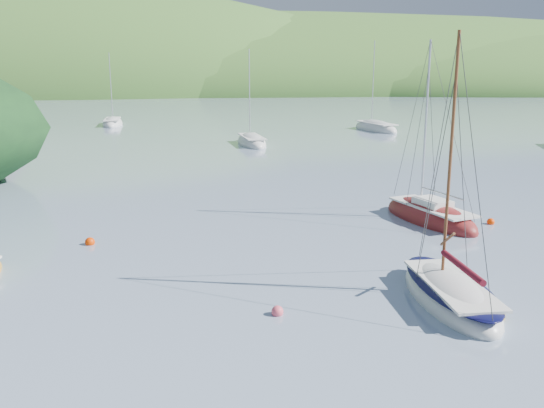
{
  "coord_description": "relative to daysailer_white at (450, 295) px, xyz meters",
  "views": [
    {
      "loc": [
        -3.92,
        -19.64,
        8.81
      ],
      "look_at": [
        -1.7,
        8.0,
        2.06
      ],
      "focal_mm": 40.0,
      "sensor_mm": 36.0,
      "label": 1
    }
  ],
  "objects": [
    {
      "name": "sloop_red",
      "position": [
        3.01,
        11.03,
        -0.02
      ],
      "size": [
        4.7,
        7.54,
        10.54
      ],
      "rotation": [
        0.0,
        0.0,
        0.34
      ],
      "color": "maroon",
      "rests_on": "ground"
    },
    {
      "name": "mooring_buoys",
      "position": [
        -3.74,
        3.69,
        -0.11
      ],
      "size": [
        21.3,
        12.3,
        0.47
      ],
      "color": "yellow",
      "rests_on": "ground"
    },
    {
      "name": "distant_sloop_b",
      "position": [
        10.44,
        52.95,
        -0.04
      ],
      "size": [
        5.31,
        8.68,
        11.68
      ],
      "rotation": [
        0.0,
        0.0,
        0.32
      ],
      "color": "silver",
      "rests_on": "ground"
    },
    {
      "name": "ground",
      "position": [
        -4.34,
        -0.73,
        -0.23
      ],
      "size": [
        700.0,
        700.0,
        0.0
      ],
      "primitive_type": "plane",
      "color": "gray",
      "rests_on": "ground"
    },
    {
      "name": "shoreline_hills",
      "position": [
        -14.0,
        171.7,
        -0.23
      ],
      "size": [
        690.0,
        135.0,
        56.0
      ],
      "color": "#396325",
      "rests_on": "ground"
    },
    {
      "name": "distant_sloop_c",
      "position": [
        -22.9,
        61.47,
        -0.06
      ],
      "size": [
        3.17,
        7.34,
        10.19
      ],
      "rotation": [
        0.0,
        0.0,
        0.09
      ],
      "color": "silver",
      "rests_on": "ground"
    },
    {
      "name": "distant_sloop_a",
      "position": [
        -5.38,
        41.79,
        -0.05
      ],
      "size": [
        3.74,
        7.66,
        10.47
      ],
      "rotation": [
        0.0,
        0.0,
        0.16
      ],
      "color": "silver",
      "rests_on": "ground"
    },
    {
      "name": "daysailer_white",
      "position": [
        0.0,
        0.0,
        0.0
      ],
      "size": [
        2.78,
        6.89,
        10.43
      ],
      "rotation": [
        0.0,
        0.0,
        0.04
      ],
      "color": "silver",
      "rests_on": "ground"
    }
  ]
}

